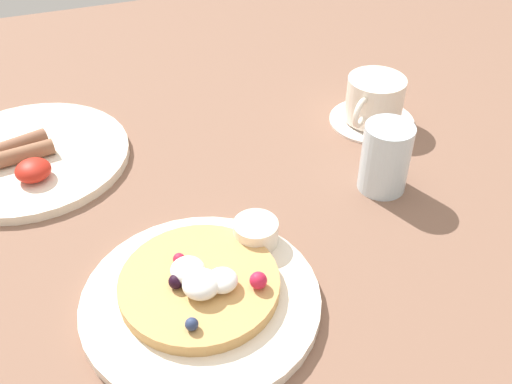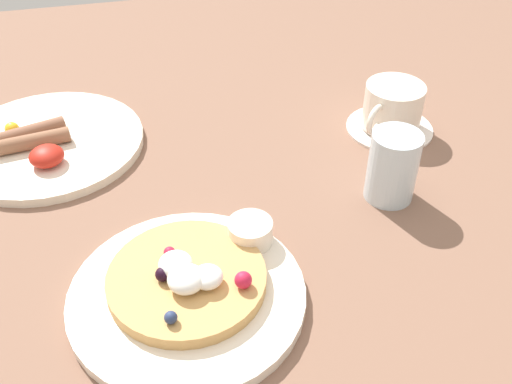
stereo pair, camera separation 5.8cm
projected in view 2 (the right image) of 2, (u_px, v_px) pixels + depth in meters
The scene contains 9 objects.
ground_plane at pixel (243, 237), 70.11cm from camera, with size 162.32×148.80×3.00cm, color brown.
pancake_plate at pixel (187, 296), 60.23cm from camera, with size 24.29×24.29×1.37cm, color white.
pancake_with_berries at pixel (187, 278), 59.76cm from camera, with size 16.36×16.36×3.73cm.
syrup_ramekin at pixel (252, 232), 64.62cm from camera, with size 4.97×4.97×2.74cm.
breakfast_plate at pixel (48, 143), 81.62cm from camera, with size 26.20×26.20×1.28cm, color #F0E4CE.
fried_breakfast at pixel (32, 141), 79.10cm from camera, with size 11.26×13.37×2.65cm.
coffee_saucer at pixel (389, 127), 85.35cm from camera, with size 12.46×12.46×0.67cm, color white.
coffee_cup at pixel (393, 106), 82.94cm from camera, with size 10.10×9.07×6.37cm.
water_glass at pixel (393, 167), 71.00cm from camera, with size 6.07×6.07×8.99cm, color silver.
Camera 2 is at (-10.34, -49.84, 47.04)cm, focal length 41.31 mm.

